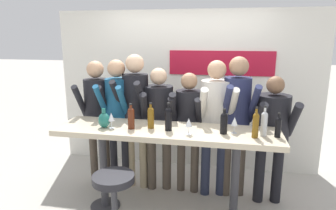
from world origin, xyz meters
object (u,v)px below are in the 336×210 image
Objects in this scene: wine_bottle_0 at (264,123)px; wine_glass_0 at (111,117)px; wine_bottle_4 at (278,126)px; wine_glass_1 at (189,123)px; person_rightmost at (272,128)px; wine_bottle_5 at (256,124)px; tasting_table at (166,142)px; bar_stool at (114,199)px; decorative_vase at (104,120)px; person_center at (159,117)px; wine_bottle_3 at (224,122)px; wine_bottle_6 at (131,117)px; person_center_right at (188,120)px; person_right at (215,114)px; person_left at (117,109)px; person_far_left at (97,109)px; person_center_left at (136,106)px; wine_bottle_2 at (168,118)px; wine_glass_2 at (235,122)px; wine_bottle_1 at (151,116)px.

wine_bottle_0 is 1.63m from wine_glass_0.
wine_bottle_4 reaches higher than wine_glass_1.
person_rightmost is at bearing 73.26° from wine_bottle_0.
wine_bottle_5 is 1.80× the size of wine_glass_0.
bar_stool is at bearing -121.85° from tasting_table.
person_rightmost is at bearing 18.94° from wine_glass_0.
wine_bottle_5 is 1.45× the size of decorative_vase.
wine_bottle_3 is (0.84, -0.61, 0.15)m from person_center.
wine_bottle_6 is (-1.57, -0.58, 0.20)m from person_rightmost.
person_center_right is 1.00× the size of person_rightmost.
person_left is at bearing 170.94° from person_right.
wine_bottle_5 is 1.63m from decorative_vase.
person_rightmost is at bearing 23.59° from tasting_table.
person_far_left is 0.55m from person_center_left.
decorative_vase is at bearing -169.72° from person_rightmost.
decorative_vase is at bearing -176.64° from wine_bottle_2.
wine_glass_1 and wine_glass_2 have the same top height.
wine_glass_2 is (1.12, 0.62, 0.67)m from bar_stool.
wine_bottle_1 reaches higher than wine_glass_0.
wine_bottle_4 is at bearing -1.99° from tasting_table.
wine_bottle_6 is at bearing 4.12° from decorative_vase.
wine_bottle_1 reaches higher than bar_stool.
wine_bottle_5 is (0.93, -0.10, 0.30)m from tasting_table.
wine_glass_1 is (0.49, -0.71, 0.15)m from person_center.
tasting_table is 0.30m from wine_bottle_2.
wine_bottle_0 reaches higher than wine_bottle_4.
tasting_table is at bearing -164.00° from person_rightmost.
tasting_table is 0.67m from wine_glass_0.
wine_bottle_4 is at bearing 15.27° from wine_bottle_5.
wine_bottle_1 is 0.52m from decorative_vase.
person_rightmost is 0.70m from wine_bottle_5.
wine_bottle_0 is at bearing 1.42° from wine_bottle_6.
person_center is at bearing 148.61° from wine_glass_2.
person_far_left reaches higher than bar_stool.
wine_glass_2 is (-0.46, -0.52, 0.20)m from person_rightmost.
wine_bottle_1 is at bearing 9.60° from decorative_vase.
wine_bottle_4 is (0.99, -0.62, 0.17)m from person_center_right.
wine_bottle_6 reaches higher than decorative_vase.
wine_glass_0 is at bearing -172.16° from wine_bottle_6.
wine_glass_0 is at bearing -177.71° from wine_bottle_0.
person_center is 1.52m from wine_bottle_4.
person_rightmost is 0.82m from wine_bottle_3.
person_far_left is at bearing 173.31° from person_left.
tasting_table is 0.99m from wine_bottle_5.
wine_glass_1 is at bearing -66.72° from person_center.
wine_bottle_3 reaches higher than wine_glass_1.
person_left reaches higher than wine_bottle_1.
wine_bottle_6 reaches higher than wine_bottle_4.
bar_stool is at bearing -108.76° from wine_bottle_1.
decorative_vase is at bearing -139.14° from person_center_right.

